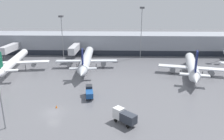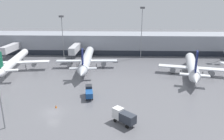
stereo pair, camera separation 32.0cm
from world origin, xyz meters
name	(u,v)px [view 1 (the left image)]	position (x,y,z in m)	size (l,w,h in m)	color
ground_plane	(53,112)	(0.00, 0.00, 0.00)	(320.00, 320.00, 0.00)	slate
terminal_building	(89,43)	(-0.16, 61.86, 4.50)	(160.00, 29.93, 9.00)	gray
parked_jet_0	(87,59)	(2.44, 35.01, 3.09)	(22.36, 38.65, 9.67)	silver
parked_jet_2	(192,66)	(38.62, 27.99, 2.84)	(21.74, 33.37, 10.22)	silver
parked_jet_3	(14,61)	(-22.45, 30.39, 3.34)	(23.97, 35.28, 9.23)	white
service_truck_0	(124,116)	(15.46, -4.06, 1.64)	(4.91, 4.71, 2.88)	#2D333D
service_truck_2	(89,92)	(6.90, 8.43, 1.46)	(2.56, 5.50, 2.63)	#19478C
traffic_cone_1	(56,107)	(0.16, 2.15, 0.35)	(0.43, 0.43, 0.70)	orange
apron_light_mast_0	(61,24)	(-10.02, 50.44, 14.22)	(1.80, 1.80, 17.98)	gray
apron_light_mast_6	(142,19)	(23.78, 51.55, 16.57)	(1.80, 1.80, 21.45)	gray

